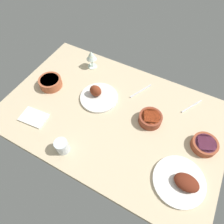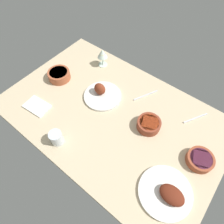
{
  "view_description": "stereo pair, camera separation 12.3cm",
  "coord_description": "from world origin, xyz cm",
  "px_view_note": "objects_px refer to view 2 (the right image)",
  "views": [
    {
      "loc": [
        -33.08,
        61.24,
        107.44
      ],
      "look_at": [
        0.0,
        0.0,
        6.0
      ],
      "focal_mm": 31.34,
      "sensor_mm": 36.0,
      "label": 1
    },
    {
      "loc": [
        -43.33,
        54.47,
        107.44
      ],
      "look_at": [
        0.0,
        0.0,
        6.0
      ],
      "focal_mm": 31.34,
      "sensor_mm": 36.0,
      "label": 2
    }
  ],
  "objects_px": {
    "bowl_onions": "(200,160)",
    "water_tumbler": "(56,138)",
    "wine_glass": "(102,54)",
    "plate_near_viewer": "(167,193)",
    "bowl_cream": "(59,75)",
    "plate_center_main": "(102,94)",
    "fork_loose": "(195,118)",
    "folded_napkin": "(37,106)",
    "spoon_loose": "(146,95)",
    "bowl_sauce": "(149,124)"
  },
  "relations": [
    {
      "from": "folded_napkin",
      "to": "fork_loose",
      "type": "xyz_separation_m",
      "value": [
        -0.85,
        -0.56,
        -0.0
      ]
    },
    {
      "from": "bowl_cream",
      "to": "plate_near_viewer",
      "type": "bearing_deg",
      "value": 167.78
    },
    {
      "from": "fork_loose",
      "to": "spoon_loose",
      "type": "distance_m",
      "value": 0.35
    },
    {
      "from": "fork_loose",
      "to": "spoon_loose",
      "type": "relative_size",
      "value": 0.93
    },
    {
      "from": "plate_center_main",
      "to": "fork_loose",
      "type": "xyz_separation_m",
      "value": [
        -0.58,
        -0.23,
        -0.02
      ]
    },
    {
      "from": "fork_loose",
      "to": "folded_napkin",
      "type": "bearing_deg",
      "value": -27.27
    },
    {
      "from": "plate_near_viewer",
      "to": "bowl_sauce",
      "type": "bearing_deg",
      "value": -43.87
    },
    {
      "from": "wine_glass",
      "to": "spoon_loose",
      "type": "relative_size",
      "value": 0.74
    },
    {
      "from": "bowl_cream",
      "to": "spoon_loose",
      "type": "height_order",
      "value": "bowl_cream"
    },
    {
      "from": "bowl_cream",
      "to": "water_tumbler",
      "type": "distance_m",
      "value": 0.51
    },
    {
      "from": "plate_center_main",
      "to": "bowl_onions",
      "type": "bearing_deg",
      "value": 178.13
    },
    {
      "from": "plate_near_viewer",
      "to": "bowl_onions",
      "type": "relative_size",
      "value": 1.87
    },
    {
      "from": "folded_napkin",
      "to": "bowl_onions",
      "type": "bearing_deg",
      "value": -162.52
    },
    {
      "from": "bowl_cream",
      "to": "fork_loose",
      "type": "height_order",
      "value": "bowl_cream"
    },
    {
      "from": "plate_center_main",
      "to": "bowl_sauce",
      "type": "height_order",
      "value": "plate_center_main"
    },
    {
      "from": "bowl_onions",
      "to": "folded_napkin",
      "type": "relative_size",
      "value": 0.9
    },
    {
      "from": "wine_glass",
      "to": "spoon_loose",
      "type": "xyz_separation_m",
      "value": [
        -0.42,
        0.05,
        -0.1
      ]
    },
    {
      "from": "bowl_onions",
      "to": "fork_loose",
      "type": "distance_m",
      "value": 0.28
    },
    {
      "from": "plate_near_viewer",
      "to": "bowl_cream",
      "type": "bearing_deg",
      "value": -12.22
    },
    {
      "from": "bowl_sauce",
      "to": "water_tumbler",
      "type": "distance_m",
      "value": 0.54
    },
    {
      "from": "plate_near_viewer",
      "to": "wine_glass",
      "type": "xyz_separation_m",
      "value": [
        0.85,
        -0.52,
        0.08
      ]
    },
    {
      "from": "bowl_onions",
      "to": "wine_glass",
      "type": "height_order",
      "value": "wine_glass"
    },
    {
      "from": "plate_center_main",
      "to": "wine_glass",
      "type": "relative_size",
      "value": 1.81
    },
    {
      "from": "water_tumbler",
      "to": "bowl_onions",
      "type": "bearing_deg",
      "value": -150.28
    },
    {
      "from": "plate_center_main",
      "to": "fork_loose",
      "type": "height_order",
      "value": "plate_center_main"
    },
    {
      "from": "bowl_onions",
      "to": "spoon_loose",
      "type": "distance_m",
      "value": 0.52
    },
    {
      "from": "wine_glass",
      "to": "folded_napkin",
      "type": "height_order",
      "value": "wine_glass"
    },
    {
      "from": "bowl_cream",
      "to": "folded_napkin",
      "type": "xyz_separation_m",
      "value": [
        -0.07,
        0.27,
        -0.03
      ]
    },
    {
      "from": "bowl_onions",
      "to": "wine_glass",
      "type": "bearing_deg",
      "value": -16.28
    },
    {
      "from": "water_tumbler",
      "to": "folded_napkin",
      "type": "relative_size",
      "value": 0.53
    },
    {
      "from": "bowl_onions",
      "to": "bowl_cream",
      "type": "bearing_deg",
      "value": 2.14
    },
    {
      "from": "bowl_onions",
      "to": "bowl_sauce",
      "type": "bearing_deg",
      "value": -2.22
    },
    {
      "from": "plate_near_viewer",
      "to": "water_tumbler",
      "type": "height_order",
      "value": "water_tumbler"
    },
    {
      "from": "plate_center_main",
      "to": "plate_near_viewer",
      "type": "relative_size",
      "value": 0.94
    },
    {
      "from": "plate_near_viewer",
      "to": "fork_loose",
      "type": "relative_size",
      "value": 1.54
    },
    {
      "from": "bowl_sauce",
      "to": "plate_center_main",
      "type": "bearing_deg",
      "value": -1.57
    },
    {
      "from": "bowl_onions",
      "to": "water_tumbler",
      "type": "bearing_deg",
      "value": 29.72
    },
    {
      "from": "plate_center_main",
      "to": "fork_loose",
      "type": "relative_size",
      "value": 1.45
    },
    {
      "from": "plate_near_viewer",
      "to": "wine_glass",
      "type": "relative_size",
      "value": 1.94
    },
    {
      "from": "folded_napkin",
      "to": "wine_glass",
      "type": "bearing_deg",
      "value": -97.95
    },
    {
      "from": "plate_center_main",
      "to": "bowl_onions",
      "type": "xyz_separation_m",
      "value": [
        -0.71,
        0.02,
        0.0
      ]
    },
    {
      "from": "plate_center_main",
      "to": "plate_near_viewer",
      "type": "height_order",
      "value": "plate_center_main"
    },
    {
      "from": "bowl_sauce",
      "to": "fork_loose",
      "type": "distance_m",
      "value": 0.31
    },
    {
      "from": "plate_near_viewer",
      "to": "water_tumbler",
      "type": "relative_size",
      "value": 3.15
    },
    {
      "from": "fork_loose",
      "to": "spoon_loose",
      "type": "height_order",
      "value": "same"
    },
    {
      "from": "plate_near_viewer",
      "to": "wine_glass",
      "type": "bearing_deg",
      "value": -31.49
    },
    {
      "from": "water_tumbler",
      "to": "wine_glass",
      "type": "bearing_deg",
      "value": -72.15
    },
    {
      "from": "folded_napkin",
      "to": "fork_loose",
      "type": "height_order",
      "value": "folded_napkin"
    },
    {
      "from": "bowl_cream",
      "to": "bowl_onions",
      "type": "bearing_deg",
      "value": -177.86
    },
    {
      "from": "wine_glass",
      "to": "water_tumbler",
      "type": "bearing_deg",
      "value": 107.85
    }
  ]
}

